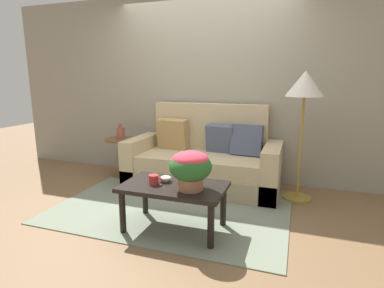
% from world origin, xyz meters
% --- Properties ---
extents(ground_plane, '(14.00, 14.00, 0.00)m').
position_xyz_m(ground_plane, '(0.00, 0.00, 0.00)').
color(ground_plane, brown).
extents(wall_back, '(6.40, 0.12, 2.60)m').
position_xyz_m(wall_back, '(0.00, 1.17, 1.30)').
color(wall_back, gray).
rests_on(wall_back, ground).
extents(area_rug, '(2.55, 1.82, 0.01)m').
position_xyz_m(area_rug, '(0.00, -0.10, 0.01)').
color(area_rug, gray).
rests_on(area_rug, ground).
extents(couch, '(2.00, 0.87, 1.10)m').
position_xyz_m(couch, '(0.12, 0.70, 0.34)').
color(couch, tan).
rests_on(couch, ground).
extents(coffee_table, '(0.98, 0.57, 0.45)m').
position_xyz_m(coffee_table, '(0.22, -0.59, 0.38)').
color(coffee_table, black).
rests_on(coffee_table, ground).
extents(side_table, '(0.43, 0.43, 0.57)m').
position_xyz_m(side_table, '(-1.17, 0.70, 0.39)').
color(side_table, brown).
rests_on(side_table, ground).
extents(floor_lamp, '(0.43, 0.43, 1.52)m').
position_xyz_m(floor_lamp, '(1.33, 0.61, 1.29)').
color(floor_lamp, olive).
rests_on(floor_lamp, ground).
extents(potted_plant, '(0.38, 0.38, 0.35)m').
position_xyz_m(potted_plant, '(0.41, -0.66, 0.67)').
color(potted_plant, '#A36B4C').
rests_on(potted_plant, coffee_table).
extents(coffee_mug, '(0.14, 0.09, 0.09)m').
position_xyz_m(coffee_mug, '(0.03, -0.64, 0.50)').
color(coffee_mug, red).
rests_on(coffee_mug, coffee_table).
extents(snack_bowl, '(0.11, 0.11, 0.06)m').
position_xyz_m(snack_bowl, '(0.11, -0.53, 0.49)').
color(snack_bowl, silver).
rests_on(snack_bowl, coffee_table).
extents(table_vase, '(0.12, 0.12, 0.22)m').
position_xyz_m(table_vase, '(-1.16, 0.71, 0.66)').
color(table_vase, '#934C42').
rests_on(table_vase, side_table).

